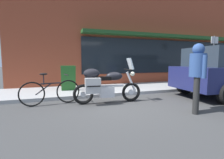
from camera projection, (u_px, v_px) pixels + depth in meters
name	position (u px, v px, depth m)	size (l,w,h in m)	color
ground_plane	(128.00, 105.00, 5.01)	(80.00, 80.00, 0.00)	#3A3A3A
storefront_building	(204.00, 32.00, 10.72)	(21.99, 0.90, 6.27)	brown
touring_motorcycle	(104.00, 84.00, 5.18)	(2.12, 0.62, 1.38)	black
parked_bicycle	(51.00, 92.00, 5.07)	(1.72, 0.48, 0.94)	black
pedestrian_walking	(198.00, 70.00, 4.16)	(0.43, 0.56, 1.71)	black
sandwich_board_sign	(68.00, 78.00, 6.83)	(0.55, 0.42, 0.98)	#1E511E
parking_sign_pole	(213.00, 56.00, 8.32)	(0.44, 0.07, 2.37)	#59595B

